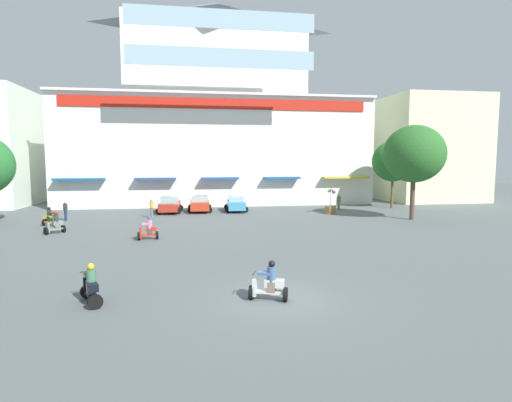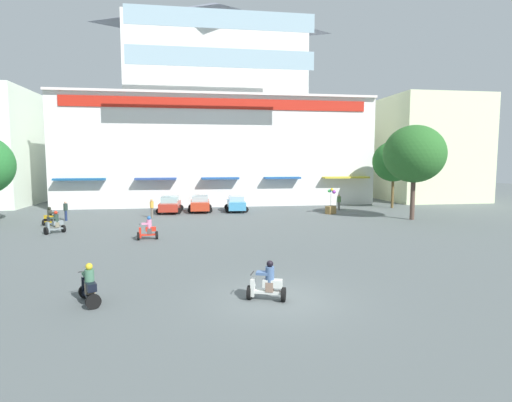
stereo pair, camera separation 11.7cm
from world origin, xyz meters
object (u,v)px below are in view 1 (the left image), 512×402
object	(u,v)px
parked_car_2	(236,204)
pedestrian_0	(152,207)
scooter_rider_5	(55,224)
pedestrian_2	(339,201)
parked_car_1	(200,204)
plaza_tree_3	(393,161)
pedestrian_1	(65,210)
scooter_rider_4	(148,230)
scooter_rider_3	(269,284)
balloon_vendor_cart	(331,205)
parked_car_0	(170,205)
scooter_rider_1	(51,218)
scooter_rider_0	(91,287)
plaza_tree_1	(414,154)

from	to	relation	value
parked_car_2	pedestrian_0	bearing A→B (deg)	-155.87
scooter_rider_5	pedestrian_2	bearing A→B (deg)	21.97
parked_car_1	plaza_tree_3	bearing A→B (deg)	0.20
pedestrian_1	scooter_rider_4	bearing A→B (deg)	-51.26
scooter_rider_3	balloon_vendor_cart	bearing A→B (deg)	65.65
plaza_tree_3	parked_car_0	distance (m)	23.53
parked_car_2	scooter_rider_4	world-z (taller)	scooter_rider_4
parked_car_1	pedestrian_2	size ratio (longest dim) A/B	2.58
parked_car_2	scooter_rider_1	world-z (taller)	parked_car_2
pedestrian_0	scooter_rider_0	bearing A→B (deg)	-90.44
plaza_tree_3	pedestrian_2	size ratio (longest dim) A/B	4.43
scooter_rider_5	balloon_vendor_cart	world-z (taller)	balloon_vendor_cart
parked_car_0	scooter_rider_4	size ratio (longest dim) A/B	2.83
scooter_rider_1	parked_car_0	bearing A→B (deg)	38.50
plaza_tree_1	parked_car_0	bearing A→B (deg)	158.74
parked_car_2	scooter_rider_0	bearing A→B (deg)	-107.42
scooter_rider_0	balloon_vendor_cart	bearing A→B (deg)	53.08
parked_car_0	scooter_rider_1	bearing A→B (deg)	-141.50
parked_car_1	scooter_rider_3	xyz separation A→B (m)	(1.87, -26.45, -0.20)
parked_car_2	scooter_rider_3	distance (m)	26.19
scooter_rider_5	pedestrian_2	world-z (taller)	pedestrian_2
scooter_rider_1	balloon_vendor_cart	distance (m)	24.03
plaza_tree_1	scooter_rider_4	xyz separation A→B (m)	(-21.43, -5.64, -4.96)
pedestrian_1	parked_car_1	bearing A→B (deg)	21.36
plaza_tree_1	pedestrian_0	size ratio (longest dim) A/B	4.74
plaza_tree_1	scooter_rider_4	bearing A→B (deg)	-165.26
plaza_tree_1	pedestrian_2	xyz separation A→B (m)	(-3.82, 7.40, -4.69)
pedestrian_0	balloon_vendor_cart	size ratio (longest dim) A/B	0.69
plaza_tree_3	scooter_rider_4	world-z (taller)	plaza_tree_3
pedestrian_2	pedestrian_1	bearing A→B (deg)	-172.14
plaza_tree_1	scooter_rider_0	size ratio (longest dim) A/B	5.13
scooter_rider_4	pedestrian_0	xyz separation A→B (m)	(-0.67, 10.12, 0.35)
parked_car_1	pedestrian_1	bearing A→B (deg)	-158.64
scooter_rider_1	pedestrian_0	world-z (taller)	pedestrian_0
scooter_rider_1	scooter_rider_4	world-z (taller)	scooter_rider_4
scooter_rider_3	pedestrian_1	bearing A→B (deg)	120.80
parked_car_0	parked_car_2	distance (m)	6.43
scooter_rider_4	scooter_rider_5	distance (m)	7.37
plaza_tree_3	pedestrian_2	world-z (taller)	plaza_tree_3
pedestrian_0	plaza_tree_3	bearing A→B (deg)	9.02
parked_car_1	pedestrian_2	world-z (taller)	parked_car_1
scooter_rider_0	scooter_rider_5	distance (m)	16.18
pedestrian_0	scooter_rider_4	bearing A→B (deg)	-86.23
plaza_tree_3	pedestrian_0	size ratio (longest dim) A/B	4.18
parked_car_2	pedestrian_0	size ratio (longest dim) A/B	2.34
scooter_rider_0	scooter_rider_1	size ratio (longest dim) A/B	1.05
parked_car_0	pedestrian_0	size ratio (longest dim) A/B	2.55
scooter_rider_3	pedestrian_0	distance (m)	23.45
scooter_rider_1	scooter_rider_5	size ratio (longest dim) A/B	0.94
scooter_rider_4	balloon_vendor_cart	size ratio (longest dim) A/B	0.62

